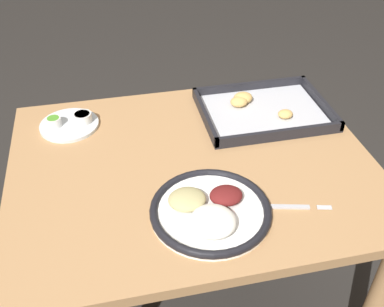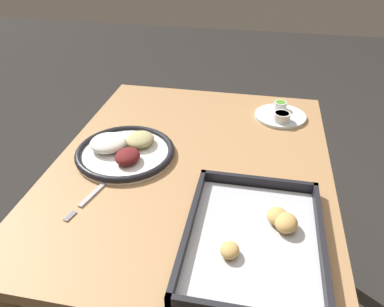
{
  "view_description": "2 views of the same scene",
  "coord_description": "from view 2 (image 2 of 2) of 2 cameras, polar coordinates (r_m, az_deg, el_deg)",
  "views": [
    {
      "loc": [
        -0.2,
        -0.92,
        1.48
      ],
      "look_at": [
        -0.0,
        0.0,
        0.75
      ],
      "focal_mm": 42.0,
      "sensor_mm": 36.0,
      "label": 1
    },
    {
      "loc": [
        0.85,
        0.17,
        1.33
      ],
      "look_at": [
        -0.0,
        0.0,
        0.75
      ],
      "focal_mm": 35.0,
      "sensor_mm": 36.0,
      "label": 2
    }
  ],
  "objects": [
    {
      "name": "dining_table",
      "position": [
        1.13,
        -0.01,
        -6.57
      ],
      "size": [
        0.97,
        0.77,
        0.72
      ],
      "color": "#AD7F51",
      "rests_on": "ground_plane"
    },
    {
      "name": "fork",
      "position": [
        0.99,
        -14.32,
        -5.49
      ],
      "size": [
        0.21,
        0.06,
        0.0
      ],
      "rotation": [
        0.0,
        0.0,
        -0.24
      ],
      "color": "#B2B2B7",
      "rests_on": "dining_table"
    },
    {
      "name": "dinner_plate",
      "position": [
        1.1,
        -10.19,
        0.55
      ],
      "size": [
        0.29,
        0.29,
        0.05
      ],
      "color": "white",
      "rests_on": "dining_table"
    },
    {
      "name": "saucer_plate",
      "position": [
        1.31,
        13.34,
        5.78
      ],
      "size": [
        0.17,
        0.17,
        0.04
      ],
      "color": "silver",
      "rests_on": "dining_table"
    },
    {
      "name": "baking_tray",
      "position": [
        0.84,
        9.74,
        -12.4
      ],
      "size": [
        0.39,
        0.29,
        0.04
      ],
      "color": "black",
      "rests_on": "dining_table"
    }
  ]
}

